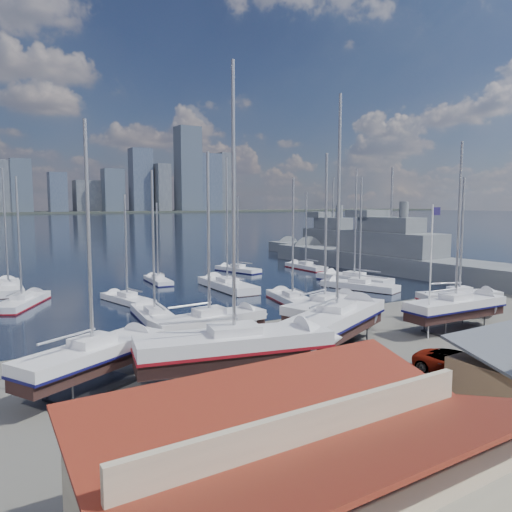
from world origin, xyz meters
TOP-DOWN VIEW (x-y plane):
  - ground at (0.00, -10.00)m, footprint 1400.00×1400.00m
  - shed_red at (-18.00, -26.00)m, footprint 14.70×9.45m
  - sailboat_cradle_0 at (-20.75, -8.88)m, footprint 9.86×6.87m
  - sailboat_cradle_1 at (-13.12, -12.29)m, footprint 12.52×6.07m
  - sailboat_cradle_2 at (-11.08, -4.98)m, footprint 9.13×3.12m
  - sailboat_cradle_3 at (-3.16, -10.40)m, footprint 12.11×7.82m
  - sailboat_cradle_4 at (-0.11, -5.43)m, footprint 9.63×5.06m
  - sailboat_cradle_5 at (9.27, -11.64)m, footprint 10.13×3.32m
  - sailboat_cradle_6 at (14.06, -8.63)m, footprint 8.48×4.87m
  - sailboat_moored_1 at (-20.92, 19.65)m, footprint 7.11×9.74m
  - sailboat_moored_2 at (-21.08, 30.24)m, footprint 3.58×10.75m
  - sailboat_moored_3 at (-11.40, 5.55)m, footprint 4.03×10.08m
  - sailboat_moored_4 at (-10.82, 15.35)m, footprint 3.92×8.57m
  - sailboat_moored_5 at (-2.79, 26.74)m, footprint 2.91×7.93m
  - sailboat_moored_6 at (4.38, 5.28)m, footprint 4.87×9.98m
  - sailboat_moored_7 at (2.78, 17.06)m, footprint 3.82×11.73m
  - sailboat_moored_8 at (12.26, 30.57)m, footprint 4.36×8.82m
  - sailboat_moored_9 at (17.07, 7.99)m, footprint 5.88×10.30m
  - sailboat_moored_10 at (20.54, 12.57)m, footprint 5.37×11.36m
  - sailboat_moored_11 at (23.56, 27.33)m, footprint 2.96×9.16m
  - naval_ship_east at (33.61, 18.19)m, footprint 8.78×51.22m
  - naval_ship_west at (39.42, 38.88)m, footprint 7.78×39.53m
  - car_a at (-5.19, -18.58)m, footprint 2.44×4.95m
  - car_b at (-9.77, -21.98)m, footprint 4.98×2.43m
  - car_c at (-0.38, -18.85)m, footprint 4.03×5.92m
  - flagpole at (5.36, -12.07)m, footprint 0.97×0.12m

SIDE VIEW (x-z plane):
  - ground at x=0.00m, z-range 0.00..0.00m
  - sailboat_moored_6 at x=4.38m, z-range -6.89..7.50m
  - sailboat_moored_1 at x=-20.92m, z-range -6.92..7.53m
  - sailboat_moored_3 at x=-11.40m, z-range -7.02..7.64m
  - sailboat_moored_11 at x=23.56m, z-range -6.46..7.07m
  - sailboat_moored_8 at x=12.26m, z-range -6.04..6.66m
  - sailboat_moored_10 at x=20.54m, z-range -7.88..8.50m
  - sailboat_moored_5 at x=-2.79m, z-range -5.49..6.11m
  - sailboat_moored_9 at x=17.07m, z-range -7.18..7.82m
  - sailboat_moored_2 at x=-21.08m, z-range -7.68..8.32m
  - sailboat_moored_7 at x=2.78m, z-range -8.42..9.07m
  - sailboat_moored_4 at x=-10.82m, z-range -5.93..6.58m
  - car_c at x=-0.38m, z-range 0.00..1.51m
  - car_b at x=-9.77m, z-range 0.00..1.57m
  - car_a at x=-5.19m, z-range 0.00..1.62m
  - naval_ship_west at x=39.42m, z-range -7.10..10.44m
  - naval_ship_east at x=33.61m, z-range -7.63..10.97m
  - sailboat_cradle_6 at x=14.06m, z-range -4.78..8.66m
  - sailboat_cradle_2 at x=-11.08m, z-range -5.36..9.39m
  - sailboat_cradle_4 at x=-0.11m, z-range -5.57..9.64m
  - sailboat_cradle_0 at x=-20.75m, z-range -5.80..9.91m
  - sailboat_cradle_5 at x=9.27m, z-range -6.00..10.15m
  - sailboat_cradle_3 at x=-3.16m, z-range -7.19..11.63m
  - sailboat_cradle_1 at x=-13.12m, z-range -7.38..11.86m
  - shed_red at x=-18.00m, z-range 0.07..4.57m
  - flagpole at x=5.36m, z-range 0.76..11.67m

